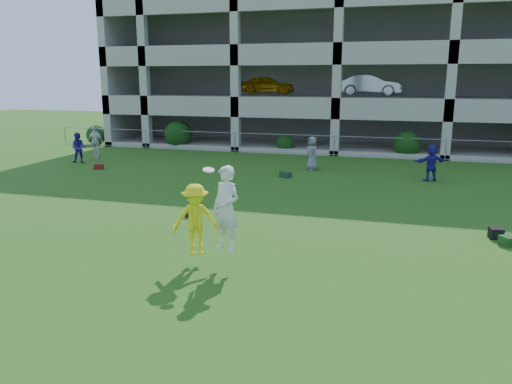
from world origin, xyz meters
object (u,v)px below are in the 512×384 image
(bystander_d, at_px, (431,163))
(bystander_b, at_px, (95,141))
(parking_garage, at_px, (353,55))
(bystander_c, at_px, (312,153))
(frisbee_contest, at_px, (207,216))
(crate_d, at_px, (496,233))
(bystander_a, at_px, (79,148))

(bystander_d, bearing_deg, bystander_b, -34.98)
(parking_garage, bearing_deg, bystander_b, -134.72)
(bystander_c, bearing_deg, bystander_d, 36.96)
(bystander_d, bearing_deg, frisbee_contest, 35.66)
(crate_d, distance_m, frisbee_contest, 8.22)
(bystander_b, xyz_separation_m, bystander_c, (12.38, -0.44, -0.09))
(crate_d, bearing_deg, frisbee_contest, -148.72)
(bystander_d, height_order, parking_garage, parking_garage)
(bystander_b, bearing_deg, bystander_a, -74.17)
(parking_garage, bearing_deg, bystander_c, -91.91)
(bystander_c, height_order, parking_garage, parking_garage)
(bystander_a, distance_m, parking_garage, 20.10)
(crate_d, height_order, parking_garage, parking_garage)
(bystander_b, height_order, crate_d, bystander_b)
(bystander_c, distance_m, frisbee_contest, 13.38)
(bystander_c, height_order, crate_d, bystander_c)
(bystander_b, bearing_deg, bystander_c, 7.09)
(crate_d, bearing_deg, bystander_b, 153.48)
(bystander_a, xyz_separation_m, frisbee_contest, (12.02, -12.01, 0.46))
(bystander_b, distance_m, bystander_d, 17.89)
(bystander_a, relative_size, bystander_c, 0.97)
(frisbee_contest, bearing_deg, bystander_d, 65.36)
(crate_d, bearing_deg, bystander_d, 99.92)
(bystander_b, height_order, frisbee_contest, frisbee_contest)
(bystander_b, relative_size, crate_d, 5.18)
(crate_d, bearing_deg, parking_garage, 105.79)
(crate_d, bearing_deg, bystander_a, 157.72)
(bystander_a, xyz_separation_m, bystander_b, (-0.21, 1.80, 0.11))
(bystander_b, xyz_separation_m, frisbee_contest, (12.24, -13.81, 0.35))
(bystander_a, xyz_separation_m, bystander_c, (12.17, 1.36, 0.02))
(bystander_c, relative_size, frisbee_contest, 0.75)
(bystander_a, xyz_separation_m, bystander_d, (17.60, 0.15, 0.00))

